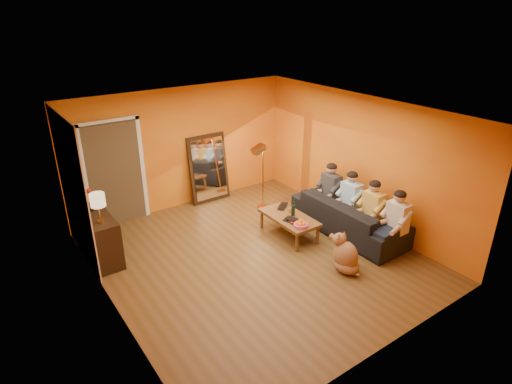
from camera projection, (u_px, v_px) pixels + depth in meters
room_shell at (244, 183)px, 7.36m from camera, size 5.00×5.50×2.60m
white_accent at (73, 190)px, 7.08m from camera, size 0.02×1.90×2.58m
doorway_recess at (113, 173)px, 8.51m from camera, size 1.06×0.30×2.10m
door_jamb_left at (85, 181)px, 8.12m from camera, size 0.08×0.06×2.20m
door_jamb_right at (143, 169)px, 8.72m from camera, size 0.08×0.06×2.20m
door_header at (107, 121)px, 7.99m from camera, size 1.22×0.06×0.08m
mirror_frame at (208, 168)px, 9.56m from camera, size 0.92×0.27×1.51m
mirror_glass at (209, 169)px, 9.53m from camera, size 0.78×0.21×1.35m
sideboard at (99, 237)px, 7.42m from camera, size 0.44×1.18×0.85m
table_lamp at (99, 208)px, 6.92m from camera, size 0.24×0.24×0.51m
sofa at (348, 216)px, 8.31m from camera, size 2.38×0.93×0.69m
coffee_table at (289, 226)px, 8.24m from camera, size 0.64×1.23×0.42m
floor_lamp at (263, 178)px, 9.16m from camera, size 0.31×0.25×1.44m
dog at (346, 253)px, 7.10m from camera, size 0.56×0.68×0.69m
person_far_left at (397, 222)px, 7.53m from camera, size 0.70×0.44×1.22m
person_mid_left at (372, 211)px, 7.94m from camera, size 0.70×0.44×1.22m
person_mid_right at (351, 201)px, 8.35m from camera, size 0.70×0.44×1.22m
person_far_right at (331, 191)px, 8.76m from camera, size 0.70×0.44×1.22m
fruit_bowl at (301, 223)px, 7.74m from camera, size 0.26×0.26×0.16m
wine_bottle at (293, 209)px, 8.08m from camera, size 0.07×0.07×0.31m
tumbler at (290, 210)px, 8.29m from camera, size 0.09×0.09×0.09m
laptop at (285, 207)px, 8.51m from camera, size 0.42×0.40×0.03m
book_lower at (289, 222)px, 7.91m from camera, size 0.28×0.32×0.02m
book_mid at (289, 221)px, 7.91m from camera, size 0.21×0.26×0.02m
book_upper at (289, 220)px, 7.88m from camera, size 0.21×0.25×0.02m
vase at (91, 205)px, 7.40m from camera, size 0.18×0.18×0.19m
flowers at (88, 193)px, 7.30m from camera, size 0.17×0.17×0.42m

